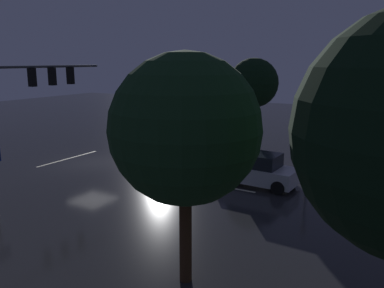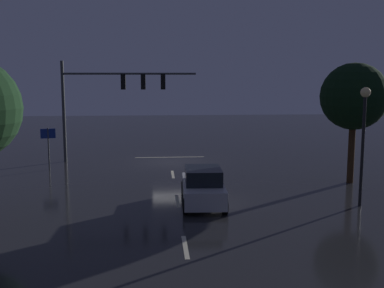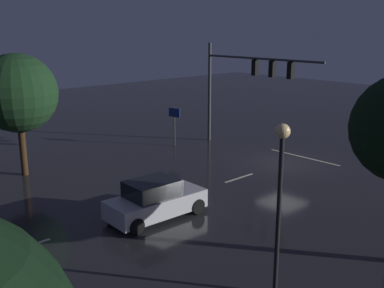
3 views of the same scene
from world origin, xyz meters
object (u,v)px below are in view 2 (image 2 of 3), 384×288
object	(u,v)px
traffic_signal_assembly	(112,91)
car_approaching	(203,187)
route_sign	(48,140)
tree_left_near	(354,97)
street_lamp_left_kerb	(364,124)

from	to	relation	value
traffic_signal_assembly	car_approaching	size ratio (longest dim) A/B	2.06
route_sign	tree_left_near	size ratio (longest dim) A/B	0.40
tree_left_near	street_lamp_left_kerb	bearing A→B (deg)	71.85
route_sign	car_approaching	bearing A→B (deg)	135.71
car_approaching	street_lamp_left_kerb	world-z (taller)	street_lamp_left_kerb
street_lamp_left_kerb	tree_left_near	xyz separation A→B (m)	(-1.51, -4.60, 1.01)
tree_left_near	car_approaching	bearing A→B (deg)	23.54
street_lamp_left_kerb	route_sign	bearing A→B (deg)	-30.90
street_lamp_left_kerb	car_approaching	bearing A→B (deg)	-7.15
car_approaching	street_lamp_left_kerb	distance (m)	7.66
car_approaching	tree_left_near	xyz separation A→B (m)	(-8.54, -3.72, 3.92)
car_approaching	tree_left_near	distance (m)	10.10
car_approaching	tree_left_near	size ratio (longest dim) A/B	0.68
street_lamp_left_kerb	tree_left_near	bearing A→B (deg)	-108.15
traffic_signal_assembly	tree_left_near	xyz separation A→B (m)	(-13.60, 7.77, -0.11)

